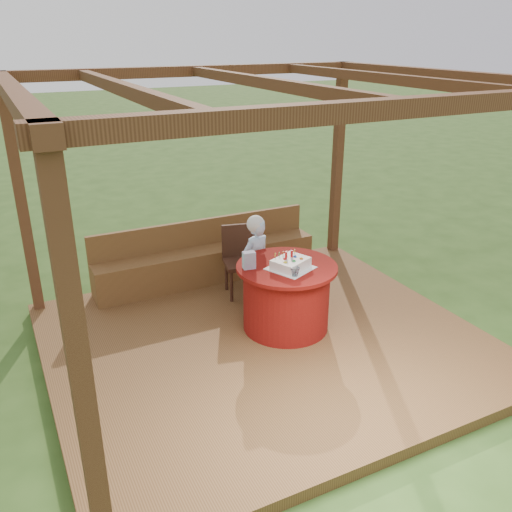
% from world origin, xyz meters
% --- Properties ---
extents(ground, '(60.00, 60.00, 0.00)m').
position_xyz_m(ground, '(0.00, 0.00, 0.00)').
color(ground, '#2C4C19').
rests_on(ground, ground).
extents(deck, '(4.50, 4.00, 0.12)m').
position_xyz_m(deck, '(0.00, 0.00, 0.06)').
color(deck, brown).
rests_on(deck, ground).
extents(pergola, '(4.50, 4.00, 2.72)m').
position_xyz_m(pergola, '(0.00, 0.00, 2.41)').
color(pergola, brown).
rests_on(pergola, deck).
extents(bench, '(3.00, 0.42, 0.80)m').
position_xyz_m(bench, '(0.00, 1.72, 0.38)').
color(bench, brown).
rests_on(bench, deck).
extents(table, '(1.10, 1.10, 0.76)m').
position_xyz_m(table, '(0.31, 0.13, 0.50)').
color(table, maroon).
rests_on(table, deck).
extents(chair, '(0.51, 0.51, 0.87)m').
position_xyz_m(chair, '(0.25, 1.18, 0.60)').
color(chair, '#3C1F13').
rests_on(chair, deck).
extents(elderly_woman, '(0.45, 0.36, 1.13)m').
position_xyz_m(elderly_woman, '(0.28, 0.82, 0.70)').
color(elderly_woman, '#A0C9EE').
rests_on(elderly_woman, deck).
extents(birthday_cake, '(0.55, 0.55, 0.18)m').
position_xyz_m(birthday_cake, '(0.31, 0.04, 0.93)').
color(birthday_cake, white).
rests_on(birthday_cake, table).
extents(gift_bag, '(0.14, 0.10, 0.19)m').
position_xyz_m(gift_bag, '(-0.09, 0.25, 0.97)').
color(gift_bag, '#C881B2').
rests_on(gift_bag, table).
extents(drinking_glass, '(0.11, 0.11, 0.10)m').
position_xyz_m(drinking_glass, '(0.25, -0.15, 0.93)').
color(drinking_glass, white).
rests_on(drinking_glass, table).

